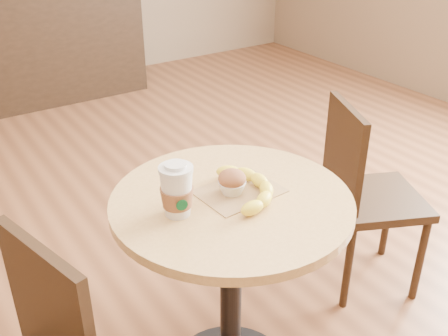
% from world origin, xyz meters
% --- Properties ---
extents(cafe_table, '(0.71, 0.71, 0.75)m').
position_xyz_m(cafe_table, '(-0.02, -0.05, 0.54)').
color(cafe_table, black).
rests_on(cafe_table, ground).
extents(chair_right, '(0.48, 0.48, 0.83)m').
position_xyz_m(chair_right, '(0.74, 0.09, 0.46)').
color(chair_right, black).
rests_on(chair_right, ground).
extents(kraft_bag, '(0.25, 0.20, 0.00)m').
position_xyz_m(kraft_bag, '(0.02, -0.03, 0.75)').
color(kraft_bag, '#947248').
rests_on(kraft_bag, cafe_table).
extents(coffee_cup, '(0.09, 0.10, 0.16)m').
position_xyz_m(coffee_cup, '(-0.19, -0.04, 0.82)').
color(coffee_cup, silver).
rests_on(coffee_cup, cafe_table).
extents(muffin, '(0.08, 0.08, 0.08)m').
position_xyz_m(muffin, '(-0.00, -0.03, 0.79)').
color(muffin, silver).
rests_on(muffin, kraft_bag).
extents(banana, '(0.28, 0.33, 0.04)m').
position_xyz_m(banana, '(0.03, -0.05, 0.77)').
color(banana, yellow).
rests_on(banana, kraft_bag).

